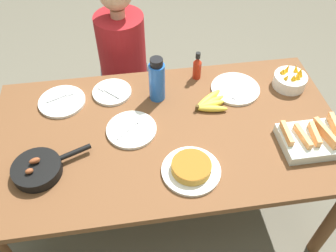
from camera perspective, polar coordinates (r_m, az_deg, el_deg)
The scene contains 14 objects.
ground_plane at distance 2.35m, azimuth -0.00°, elevation -12.54°, with size 14.00×14.00×0.00m, color #666051.
dining_table at distance 1.82m, azimuth -0.00°, elevation -2.49°, with size 1.73×0.94×0.73m.
banana_bunch at distance 1.87m, azimuth 6.68°, elevation 3.63°, with size 0.19×0.18×0.04m.
melon_tray at distance 1.81m, azimuth 22.15°, elevation -1.98°, with size 0.29×0.22×0.10m.
skillet at distance 1.68m, azimuth -20.08°, elevation -6.50°, with size 0.35×0.22×0.08m.
frittata_plate_center at distance 1.58m, azimuth 3.74°, elevation -6.83°, with size 0.27×0.27×0.06m.
empty_plate_near_front at distance 1.96m, azimuth -8.98°, elevation 5.38°, with size 0.21×0.21×0.02m.
empty_plate_far_left at distance 1.97m, azimuth -16.64°, elevation 3.79°, with size 0.25×0.25×0.02m.
empty_plate_far_right at distance 1.76m, azimuth -5.88°, elevation -0.57°, with size 0.25×0.25×0.02m.
empty_plate_mid_edge at distance 2.00m, azimuth 10.74°, elevation 5.89°, with size 0.27×0.27×0.02m.
fruit_bowl_mango at distance 2.08m, azimuth 18.99°, elevation 7.04°, with size 0.18×0.18×0.12m.
water_bottle at distance 1.84m, azimuth -1.79°, elevation 7.36°, with size 0.08×0.08×0.25m.
hot_sauce_bottle at distance 2.01m, azimuth 4.70°, elevation 9.40°, with size 0.05×0.05×0.17m.
person_figure at distance 2.44m, azimuth -6.93°, elevation 7.99°, with size 0.33×0.33×1.18m.
Camera 1 is at (-0.17, -1.16, 2.04)m, focal length 38.00 mm.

